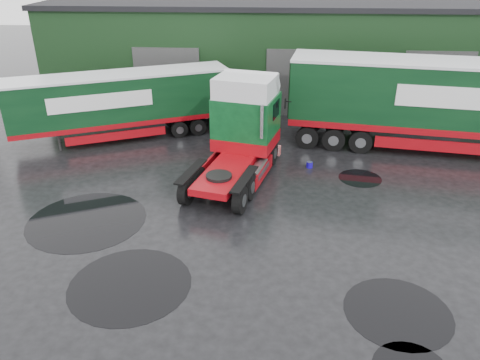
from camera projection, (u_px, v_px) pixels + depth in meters
name	position (u px, v px, depth m)	size (l,w,h in m)	color
ground	(258.00, 240.00, 16.52)	(100.00, 100.00, 0.00)	black
warehouse	(296.00, 45.00, 32.89)	(32.40, 12.40, 6.30)	black
hero_tractor	(232.00, 136.00, 19.66)	(2.95, 6.96, 4.32)	#0B431C
trailer_left	(122.00, 106.00, 24.66)	(2.34, 11.44, 3.55)	silver
lorry_right	(426.00, 106.00, 23.09)	(2.99, 17.28, 4.54)	silver
wash_bucket	(310.00, 165.00, 21.94)	(0.29, 0.29, 0.27)	#1607A5
tree_back_a	(202.00, 5.00, 41.60)	(4.40, 4.40, 9.50)	black
tree_back_b	(383.00, 18.00, 41.10)	(4.40, 4.40, 7.50)	black
puddle_0	(130.00, 284.00, 14.31)	(3.76, 3.76, 0.01)	black
puddle_1	(360.00, 178.00, 20.94)	(1.91, 1.91, 0.01)	black
puddle_2	(87.00, 220.00, 17.69)	(4.44, 4.44, 0.01)	black
puddle_4	(398.00, 312.00, 13.22)	(3.04, 3.04, 0.01)	black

